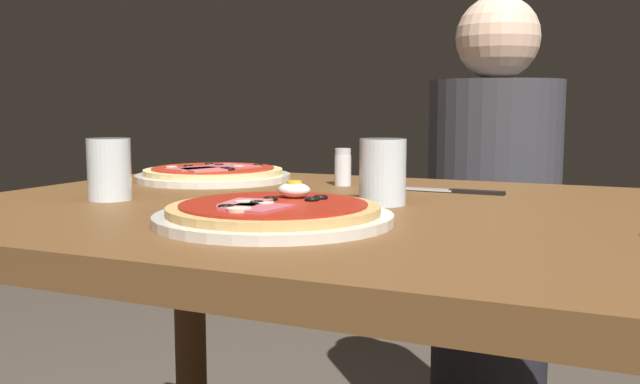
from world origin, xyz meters
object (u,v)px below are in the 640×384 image
at_px(dining_table, 367,290).
at_px(pizza_across_left, 213,174).
at_px(water_glass_far, 383,176).
at_px(salt_shaker, 343,167).
at_px(water_glass_near, 109,174).
at_px(diner_person, 492,251).
at_px(pizza_foreground, 274,213).
at_px(knife, 454,191).

distance_m(dining_table, pizza_across_left, 0.47).
relative_size(dining_table, water_glass_far, 12.90).
xyz_separation_m(pizza_across_left, water_glass_far, (0.41, -0.18, 0.03)).
height_order(pizza_across_left, salt_shaker, salt_shaker).
bearing_deg(pizza_across_left, water_glass_near, -87.95).
bearing_deg(water_glass_near, diner_person, 65.46).
height_order(pizza_across_left, diner_person, diner_person).
xyz_separation_m(dining_table, diner_person, (0.02, 0.81, -0.10)).
height_order(dining_table, salt_shaker, salt_shaker).
bearing_deg(pizza_foreground, salt_shaker, 100.93).
bearing_deg(dining_table, pizza_across_left, 151.35).
bearing_deg(pizza_across_left, pizza_foreground, -48.93).
xyz_separation_m(dining_table, pizza_foreground, (-0.06, -0.17, 0.13)).
bearing_deg(knife, water_glass_far, -108.36).
relative_size(pizza_foreground, water_glass_near, 3.14).
bearing_deg(knife, dining_table, -107.76).
height_order(salt_shaker, diner_person, diner_person).
bearing_deg(water_glass_near, knife, 33.75).
relative_size(dining_table, water_glass_near, 13.15).
bearing_deg(pizza_foreground, pizza_across_left, 131.07).
bearing_deg(pizza_foreground, water_glass_near, 165.35).
distance_m(pizza_across_left, salt_shaker, 0.26).
bearing_deg(salt_shaker, pizza_foreground, -79.07).
distance_m(pizza_foreground, knife, 0.41).
distance_m(water_glass_near, water_glass_far, 0.42).
bearing_deg(salt_shaker, water_glass_far, -54.03).
distance_m(water_glass_near, diner_person, 1.02).
distance_m(pizza_foreground, salt_shaker, 0.42).
xyz_separation_m(water_glass_near, salt_shaker, (0.25, 0.32, -0.01)).
xyz_separation_m(dining_table, salt_shaker, (-0.14, 0.24, 0.15)).
bearing_deg(dining_table, salt_shaker, 119.96).
relative_size(knife, salt_shaker, 2.91).
height_order(water_glass_near, salt_shaker, water_glass_near).
xyz_separation_m(water_glass_near, water_glass_far, (0.40, 0.12, 0.00)).
bearing_deg(water_glass_far, pizza_foreground, -107.76).
xyz_separation_m(pizza_across_left, salt_shaker, (0.26, 0.02, 0.02)).
height_order(water_glass_near, water_glass_far, water_glass_far).
distance_m(water_glass_near, salt_shaker, 0.41).
bearing_deg(dining_table, water_glass_near, -167.32).
relative_size(water_glass_far, salt_shaker, 1.43).
relative_size(water_glass_far, knife, 0.49).
relative_size(pizza_across_left, diner_person, 0.25).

